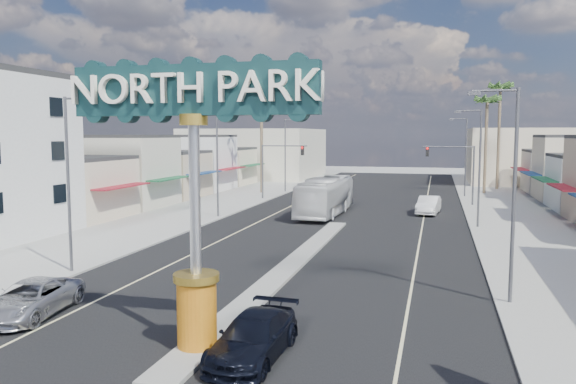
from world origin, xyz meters
The scene contains 24 objects.
ground centered at (0.00, 30.00, 0.00)m, with size 160.00×160.00×0.00m, color gray.
road centered at (0.00, 30.00, 0.01)m, with size 20.00×120.00×0.01m, color black.
median_island centered at (0.00, 14.00, 0.08)m, with size 1.30×30.00×0.16m, color gray.
sidewalk_left centered at (-14.00, 30.00, 0.06)m, with size 8.00×120.00×0.12m, color gray.
sidewalk_right centered at (14.00, 30.00, 0.06)m, with size 8.00×120.00×0.12m, color gray.
storefront_row_left centered at (-24.00, 43.00, 3.00)m, with size 12.00×42.00×6.00m, color beige.
backdrop_far_left centered at (-22.00, 75.00, 4.00)m, with size 20.00×20.00×8.00m, color #B7B29E.
backdrop_far_right centered at (22.00, 75.00, 4.00)m, with size 20.00×20.00×8.00m, color beige.
gateway_sign centered at (0.00, 1.98, 5.93)m, with size 8.20×1.50×9.15m.
traffic_signal_left centered at (-9.18, 43.99, 4.27)m, with size 5.09×0.45×6.00m.
traffic_signal_right centered at (9.18, 43.99, 4.27)m, with size 5.09×0.45×6.00m.
streetlight_l_near centered at (-10.43, 10.00, 5.07)m, with size 2.03×0.22×9.00m.
streetlight_l_mid centered at (-10.43, 30.00, 5.07)m, with size 2.03×0.22×9.00m.
streetlight_l_far centered at (-10.43, 52.00, 5.07)m, with size 2.03×0.22×9.00m.
streetlight_r_near centered at (10.43, 10.00, 5.07)m, with size 2.03×0.22×9.00m.
streetlight_r_mid centered at (10.43, 30.00, 5.07)m, with size 2.03×0.22×9.00m.
streetlight_r_far centered at (10.43, 52.00, 5.07)m, with size 2.03×0.22×9.00m.
palm_left_far centered at (-13.00, 50.00, 11.50)m, with size 2.60×2.60×13.10m.
palm_right_mid centered at (13.00, 56.00, 10.60)m, with size 2.60×2.60×12.10m.
palm_right_far centered at (15.00, 62.00, 12.39)m, with size 2.60×2.60×14.10m.
suv_left centered at (-7.80, 3.59, 0.69)m, with size 2.29×4.97×1.38m, color #B0B0B5.
suv_right centered at (2.00, 1.87, 0.69)m, with size 1.94×4.78×1.39m, color black.
car_parked_right centered at (6.84, 36.96, 0.81)m, with size 1.71×4.89×1.61m, color silver.
city_bus centered at (-2.00, 34.05, 1.67)m, with size 2.80×11.97×3.33m, color silver.
Camera 1 is at (7.51, -14.54, 7.12)m, focal length 35.00 mm.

